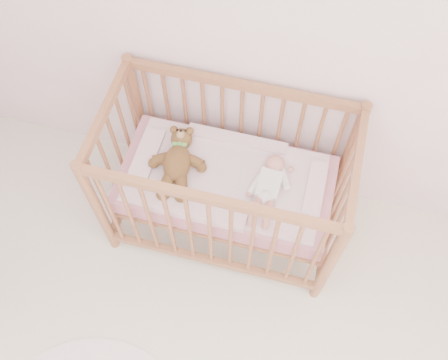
% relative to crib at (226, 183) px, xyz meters
% --- Properties ---
extents(wall_back, '(4.00, 0.02, 2.70)m').
position_rel_crib_xyz_m(wall_back, '(0.16, 0.40, 0.85)').
color(wall_back, white).
rests_on(wall_back, floor).
extents(crib, '(1.36, 0.76, 1.00)m').
position_rel_crib_xyz_m(crib, '(0.00, 0.00, 0.00)').
color(crib, '#A86C47').
rests_on(crib, floor).
extents(mattress, '(1.22, 0.62, 0.13)m').
position_rel_crib_xyz_m(mattress, '(0.00, 0.00, -0.01)').
color(mattress, pink).
rests_on(mattress, crib).
extents(blanket, '(1.10, 0.58, 0.06)m').
position_rel_crib_xyz_m(blanket, '(0.00, 0.00, 0.06)').
color(blanket, '#D08F9B').
rests_on(blanket, mattress).
extents(baby, '(0.25, 0.48, 0.11)m').
position_rel_crib_xyz_m(baby, '(0.25, -0.02, 0.14)').
color(baby, white).
rests_on(baby, blanket).
extents(teddy_bear, '(0.41, 0.54, 0.14)m').
position_rel_crib_xyz_m(teddy_bear, '(-0.28, -0.02, 0.15)').
color(teddy_bear, brown).
rests_on(teddy_bear, blanket).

